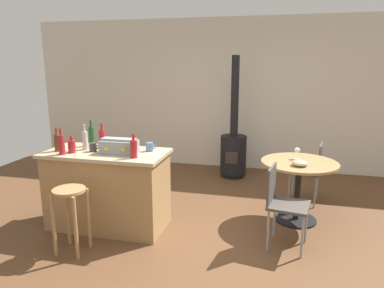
{
  "coord_description": "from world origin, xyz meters",
  "views": [
    {
      "loc": [
        0.65,
        -3.44,
        1.91
      ],
      "look_at": [
        -0.33,
        0.57,
        0.96
      ],
      "focal_mm": 32.85,
      "sensor_mm": 36.0,
      "label": 1
    }
  ],
  "objects_px": {
    "wooden_stool": "(70,207)",
    "bottle_5": "(57,142)",
    "cup_1": "(93,147)",
    "wine_glass": "(297,151)",
    "wood_stove": "(233,148)",
    "bottle_2": "(91,136)",
    "dining_table": "(299,176)",
    "folding_chair_near": "(282,200)",
    "toolbox": "(119,146)",
    "serving_bowl": "(300,163)",
    "bottle_3": "(85,140)",
    "cup_0": "(150,147)",
    "bottle_1": "(102,138)",
    "folding_chair_far": "(310,168)",
    "bottle_4": "(72,146)",
    "bottle_6": "(62,144)",
    "bottle_0": "(134,148)",
    "kitchen_island": "(108,189)"
  },
  "relations": [
    {
      "from": "wooden_stool",
      "to": "bottle_5",
      "type": "bearing_deg",
      "value": 130.96
    },
    {
      "from": "cup_1",
      "to": "wine_glass",
      "type": "xyz_separation_m",
      "value": [
        2.3,
        0.82,
        -0.1
      ]
    },
    {
      "from": "wood_stove",
      "to": "bottle_2",
      "type": "xyz_separation_m",
      "value": [
        -1.51,
        -2.0,
        0.53
      ]
    },
    {
      "from": "wooden_stool",
      "to": "dining_table",
      "type": "relative_size",
      "value": 0.76
    },
    {
      "from": "wooden_stool",
      "to": "wood_stove",
      "type": "distance_m",
      "value": 3.15
    },
    {
      "from": "folding_chair_near",
      "to": "cup_1",
      "type": "xyz_separation_m",
      "value": [
        -2.13,
        -0.02,
        0.45
      ]
    },
    {
      "from": "toolbox",
      "to": "serving_bowl",
      "type": "height_order",
      "value": "toolbox"
    },
    {
      "from": "bottle_3",
      "to": "serving_bowl",
      "type": "xyz_separation_m",
      "value": [
        2.45,
        0.45,
        -0.24
      ]
    },
    {
      "from": "wooden_stool",
      "to": "cup_1",
      "type": "relative_size",
      "value": 5.77
    },
    {
      "from": "bottle_5",
      "to": "cup_0",
      "type": "xyz_separation_m",
      "value": [
        1.03,
        0.25,
        -0.05
      ]
    },
    {
      "from": "bottle_1",
      "to": "bottle_2",
      "type": "height_order",
      "value": "bottle_2"
    },
    {
      "from": "folding_chair_far",
      "to": "bottle_2",
      "type": "bearing_deg",
      "value": -157.98
    },
    {
      "from": "dining_table",
      "to": "cup_0",
      "type": "relative_size",
      "value": 7.44
    },
    {
      "from": "wood_stove",
      "to": "bottle_4",
      "type": "distance_m",
      "value": 2.87
    },
    {
      "from": "dining_table",
      "to": "wine_glass",
      "type": "relative_size",
      "value": 6.31
    },
    {
      "from": "dining_table",
      "to": "wood_stove",
      "type": "xyz_separation_m",
      "value": [
        -0.98,
        1.56,
        -0.07
      ]
    },
    {
      "from": "wooden_stool",
      "to": "wine_glass",
      "type": "height_order",
      "value": "wine_glass"
    },
    {
      "from": "folding_chair_far",
      "to": "bottle_6",
      "type": "relative_size",
      "value": 2.85
    },
    {
      "from": "bottle_1",
      "to": "cup_0",
      "type": "relative_size",
      "value": 2.39
    },
    {
      "from": "bottle_1",
      "to": "wood_stove",
      "type": "bearing_deg",
      "value": 56.47
    },
    {
      "from": "bottle_6",
      "to": "wine_glass",
      "type": "relative_size",
      "value": 2.08
    },
    {
      "from": "bottle_4",
      "to": "cup_1",
      "type": "xyz_separation_m",
      "value": [
        0.21,
        0.11,
        -0.02
      ]
    },
    {
      "from": "bottle_1",
      "to": "folding_chair_far",
      "type": "bearing_deg",
      "value": 23.88
    },
    {
      "from": "wooden_stool",
      "to": "cup_0",
      "type": "xyz_separation_m",
      "value": [
        0.57,
        0.78,
        0.47
      ]
    },
    {
      "from": "wooden_stool",
      "to": "toolbox",
      "type": "bearing_deg",
      "value": 65.38
    },
    {
      "from": "toolbox",
      "to": "bottle_3",
      "type": "xyz_separation_m",
      "value": [
        -0.47,
        0.08,
        0.03
      ]
    },
    {
      "from": "wood_stove",
      "to": "bottle_1",
      "type": "bearing_deg",
      "value": -123.53
    },
    {
      "from": "bottle_0",
      "to": "bottle_1",
      "type": "distance_m",
      "value": 0.68
    },
    {
      "from": "bottle_6",
      "to": "dining_table",
      "type": "bearing_deg",
      "value": 19.31
    },
    {
      "from": "bottle_5",
      "to": "serving_bowl",
      "type": "bearing_deg",
      "value": 12.42
    },
    {
      "from": "wooden_stool",
      "to": "folding_chair_near",
      "type": "bearing_deg",
      "value": 16.96
    },
    {
      "from": "folding_chair_far",
      "to": "cup_0",
      "type": "bearing_deg",
      "value": -148.08
    },
    {
      "from": "kitchen_island",
      "to": "wood_stove",
      "type": "xyz_separation_m",
      "value": [
        1.2,
        2.24,
        0.05
      ]
    },
    {
      "from": "bottle_1",
      "to": "cup_1",
      "type": "xyz_separation_m",
      "value": [
        0.0,
        -0.23,
        -0.06
      ]
    },
    {
      "from": "wooden_stool",
      "to": "dining_table",
      "type": "distance_m",
      "value": 2.62
    },
    {
      "from": "wood_stove",
      "to": "wine_glass",
      "type": "height_order",
      "value": "wood_stove"
    },
    {
      "from": "folding_chair_far",
      "to": "wood_stove",
      "type": "height_order",
      "value": "wood_stove"
    },
    {
      "from": "bottle_0",
      "to": "cup_1",
      "type": "distance_m",
      "value": 0.59
    },
    {
      "from": "folding_chair_near",
      "to": "serving_bowl",
      "type": "xyz_separation_m",
      "value": [
        0.18,
        0.49,
        0.28
      ]
    },
    {
      "from": "wooden_stool",
      "to": "bottle_2",
      "type": "height_order",
      "value": "bottle_2"
    },
    {
      "from": "cup_0",
      "to": "serving_bowl",
      "type": "bearing_deg",
      "value": 11.54
    },
    {
      "from": "bottle_6",
      "to": "bottle_5",
      "type": "bearing_deg",
      "value": 138.19
    },
    {
      "from": "dining_table",
      "to": "wooden_stool",
      "type": "bearing_deg",
      "value": -149.97
    },
    {
      "from": "bottle_4",
      "to": "serving_bowl",
      "type": "relative_size",
      "value": 1.07
    },
    {
      "from": "bottle_1",
      "to": "cup_0",
      "type": "xyz_separation_m",
      "value": [
        0.63,
        -0.06,
        -0.06
      ]
    },
    {
      "from": "toolbox",
      "to": "serving_bowl",
      "type": "distance_m",
      "value": 2.07
    },
    {
      "from": "toolbox",
      "to": "bottle_6",
      "type": "height_order",
      "value": "bottle_6"
    },
    {
      "from": "bottle_6",
      "to": "serving_bowl",
      "type": "relative_size",
      "value": 1.66
    },
    {
      "from": "bottle_2",
      "to": "cup_0",
      "type": "xyz_separation_m",
      "value": [
        0.79,
        -0.09,
        -0.07
      ]
    },
    {
      "from": "wood_stove",
      "to": "bottle_5",
      "type": "xyz_separation_m",
      "value": [
        -1.75,
        -2.35,
        0.51
      ]
    }
  ]
}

